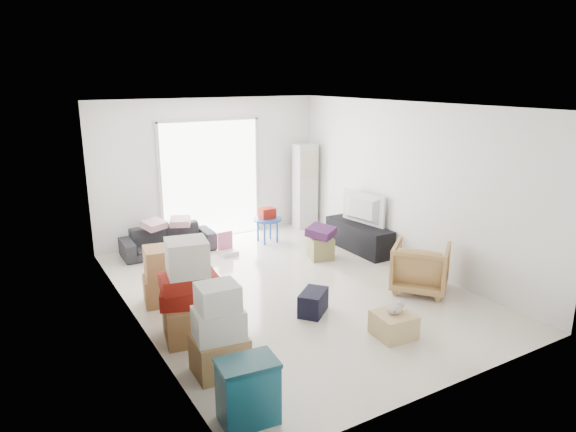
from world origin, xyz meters
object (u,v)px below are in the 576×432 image
Objects in this scene: television at (359,220)px; kids_table at (267,218)px; storage_bins at (248,391)px; wood_crate at (394,325)px; ac_tower at (305,186)px; tv_console at (359,237)px; armchair at (421,265)px; sofa at (168,236)px; ottoman at (321,248)px.

kids_table is at bearing 35.39° from television.
wood_crate is (2.24, 0.54, -0.16)m from storage_bins.
tv_console is (0.05, -1.76, -0.63)m from ac_tower.
ac_tower reaches higher than armchair.
tv_console is 0.31m from television.
kids_table reaches higher than tv_console.
tv_console is 3.45m from sofa.
ottoman is at bearing -114.42° from ac_tower.
kids_table is (1.84, -0.34, 0.16)m from sofa.
armchair is at bearing 34.07° from wood_crate.
kids_table is (2.68, 4.60, 0.17)m from storage_bins.
kids_table is at bearing -157.05° from ac_tower.
sofa is at bearing 169.41° from kids_table.
ottoman is 2.87m from wood_crate.
wood_crate is at bearing 140.78° from television.
kids_table is (-0.84, 3.19, 0.08)m from armchair.
kids_table is (-1.22, 1.26, 0.23)m from tv_console.
tv_console is 0.87m from ottoman.
armchair reaches higher than sofa.
armchair is 1.29× the size of storage_bins.
armchair is at bearing -75.21° from kids_table.
tv_console is at bearing -46.06° from kids_table.
ottoman is (-0.81, -1.79, -0.68)m from ac_tower.
armchair is at bearing -51.08° from sofa.
ottoman is (2.19, -1.64, -0.13)m from sofa.
kids_table is at bearing 59.71° from storage_bins.
ottoman is at bearing -23.96° from armchair.
sofa reaches higher than tv_console.
storage_bins is (-3.85, -5.09, -0.56)m from ac_tower.
tv_console reaches higher than wood_crate.
tv_console is 0.91× the size of sofa.
ac_tower is 1.77× the size of television.
armchair is 3.30m from kids_table.
storage_bins is 2.31m from wood_crate.
television is at bearing 0.00° from tv_console.
kids_table reaches higher than storage_bins.
ac_tower is 4.54× the size of ottoman.
tv_console is at bearing -0.00° from television.
kids_table is (-1.17, -0.49, -0.39)m from ac_tower.
sofa is (-3.05, 1.61, 0.07)m from tv_console.
kids_table is (-0.35, 1.30, 0.29)m from ottoman.
ac_tower is 3.06m from sofa.
television reaches higher than tv_console.
television is (0.05, -1.76, -0.32)m from ac_tower.
armchair is at bearing -95.03° from ac_tower.
tv_console is 5.13m from storage_bins.
armchair is 1.97m from ottoman.
sofa reaches higher than television.
kids_table reaches higher than wood_crate.
television reaches higher than storage_bins.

